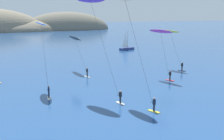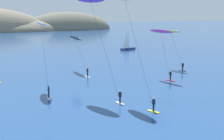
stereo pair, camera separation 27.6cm
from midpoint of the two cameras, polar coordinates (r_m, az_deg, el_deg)
The scene contains 8 objects.
headland_island at distance 181.00m, azimuth -20.10°, elevation 7.45°, with size 118.85×38.46×27.93m.
sailboat_near at distance 84.54m, azimuth 3.09°, elevation 4.54°, with size 5.91×2.82×5.70m.
kitesurfer_magenta at distance 47.74m, azimuth 9.85°, elevation 6.85°, with size 2.59×5.59×8.37m.
kitesurfer_purple at distance 36.74m, azimuth -4.32°, elevation 12.96°, with size 4.58×8.33×13.33m.
kitesurfer_yellow at distance 56.74m, azimuth 11.78°, elevation 7.04°, with size 2.95×6.23×7.74m.
kitesurfer_blue at distance 40.77m, azimuth -14.29°, elevation 8.07°, with size 1.48×8.02×9.85m.
kitesurfer_orange at distance 34.96m, azimuth 2.79°, elevation 12.86°, with size 3.06×9.13×13.28m.
kitesurfer_black at distance 53.29m, azimuth -7.56°, elevation 5.91°, with size 2.08×9.53×6.77m.
Camera 1 is at (-10.27, -7.60, 11.12)m, focal length 45.00 mm.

